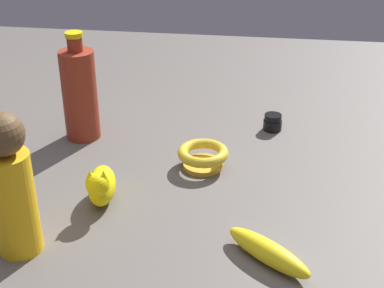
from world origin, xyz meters
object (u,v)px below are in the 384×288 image
at_px(bottle_tall, 80,93).
at_px(banana, 268,252).
at_px(bowl, 203,156).
at_px(cat_figurine, 101,185).
at_px(nail_polish_jar, 273,122).
at_px(person_figure_adult, 11,186).

bearing_deg(bottle_tall, banana, 138.02).
height_order(bowl, cat_figurine, cat_figurine).
xyz_separation_m(cat_figurine, bottle_tall, (0.12, -0.27, 0.07)).
bearing_deg(bowl, banana, 116.14).
bearing_deg(nail_polish_jar, banana, 89.96).
bearing_deg(banana, bottle_tall, 176.33).
bearing_deg(bowl, bottle_tall, -19.24).
height_order(bottle_tall, person_figure_adult, same).
distance_m(cat_figurine, bottle_tall, 0.30).
distance_m(cat_figurine, banana, 0.34).
relative_size(bowl, nail_polish_jar, 2.42).
bearing_deg(bottle_tall, nail_polish_jar, -167.32).
bearing_deg(banana, bowl, 154.45).
xyz_separation_m(nail_polish_jar, banana, (0.00, 0.49, 0.00)).
bearing_deg(cat_figurine, banana, 157.89).
height_order(cat_figurine, banana, cat_figurine).
relative_size(bowl, cat_figurine, 0.80).
xyz_separation_m(nail_polish_jar, person_figure_adult, (0.41, 0.52, 0.11)).
height_order(cat_figurine, nail_polish_jar, cat_figurine).
bearing_deg(person_figure_adult, bottle_tall, -86.35).
height_order(nail_polish_jar, banana, same).
bearing_deg(nail_polish_jar, cat_figurine, 49.09).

